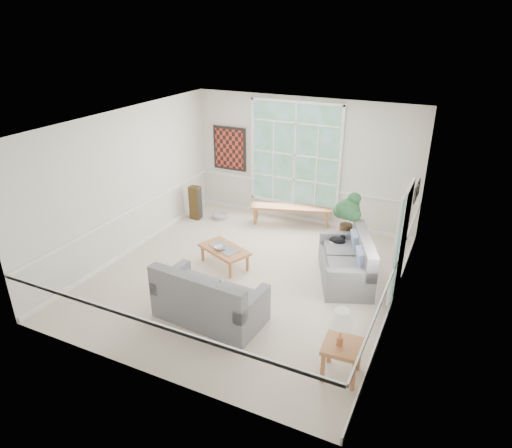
{
  "coord_description": "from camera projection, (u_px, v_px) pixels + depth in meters",
  "views": [
    {
      "loc": [
        3.47,
        -6.87,
        4.61
      ],
      "look_at": [
        0.1,
        0.2,
        1.05
      ],
      "focal_mm": 32.0,
      "sensor_mm": 36.0,
      "label": 1
    }
  ],
  "objects": [
    {
      "name": "window_bench",
      "position": [
        291.0,
        215.0,
        11.05
      ],
      "size": [
        1.96,
        0.94,
        0.45
      ],
      "primitive_type": "cube",
      "rotation": [
        0.0,
        0.0,
        0.3
      ],
      "color": "#AC683C",
      "rests_on": "floor"
    },
    {
      "name": "wall_front",
      "position": [
        141.0,
        284.0,
        5.83
      ],
      "size": [
        5.5,
        0.02,
        3.0
      ],
      "primitive_type": "cube",
      "color": "silver",
      "rests_on": "ground"
    },
    {
      "name": "cat",
      "position": [
        337.0,
        240.0,
        9.12
      ],
      "size": [
        0.39,
        0.4,
        0.15
      ],
      "primitive_type": "ellipsoid",
      "rotation": [
        0.0,
        0.0,
        0.82
      ],
      "color": "black",
      "rests_on": "loveseat_right"
    },
    {
      "name": "side_table",
      "position": [
        341.0,
        360.0,
        6.33
      ],
      "size": [
        0.56,
        0.56,
        0.54
      ],
      "primitive_type": "cube",
      "rotation": [
        0.0,
        0.0,
        0.07
      ],
      "color": "#AC683C",
      "rests_on": "floor"
    },
    {
      "name": "floor",
      "position": [
        247.0,
        276.0,
        8.91
      ],
      "size": [
        5.5,
        6.0,
        0.01
      ],
      "primitive_type": "cube",
      "color": "#C1B3A2",
      "rests_on": "ground"
    },
    {
      "name": "pet_bed",
      "position": [
        220.0,
        216.0,
        11.43
      ],
      "size": [
        0.44,
        0.44,
        0.12
      ],
      "primitive_type": "cylinder",
      "rotation": [
        0.0,
        0.0,
        0.14
      ],
      "color": "gray",
      "rests_on": "floor"
    },
    {
      "name": "pewter_bowl",
      "position": [
        221.0,
        248.0,
        9.07
      ],
      "size": [
        0.4,
        0.4,
        0.07
      ],
      "primitive_type": "imported",
      "rotation": [
        0.0,
        0.0,
        -0.67
      ],
      "color": "#999A9F",
      "rests_on": "coffee_table"
    },
    {
      "name": "wall_frame_near",
      "position": [
        415.0,
        194.0,
        8.65
      ],
      "size": [
        0.04,
        0.26,
        0.32
      ],
      "primitive_type": "cube",
      "color": "black",
      "rests_on": "wall_right"
    },
    {
      "name": "end_table",
      "position": [
        344.0,
        245.0,
        9.59
      ],
      "size": [
        0.58,
        0.58,
        0.49
      ],
      "primitive_type": "cube",
      "rotation": [
        0.0,
        0.0,
        -0.23
      ],
      "color": "#AC683C",
      "rests_on": "floor"
    },
    {
      "name": "wall_back",
      "position": [
        303.0,
        162.0,
        10.75
      ],
      "size": [
        5.5,
        0.02,
        3.0
      ],
      "primitive_type": "cube",
      "color": "silver",
      "rests_on": "ground"
    },
    {
      "name": "wall_frame_far",
      "position": [
        418.0,
        188.0,
        8.97
      ],
      "size": [
        0.04,
        0.26,
        0.32
      ],
      "primitive_type": "cube",
      "color": "black",
      "rests_on": "wall_right"
    },
    {
      "name": "floor_speaker",
      "position": [
        195.0,
        203.0,
        11.28
      ],
      "size": [
        0.27,
        0.21,
        0.84
      ],
      "primitive_type": "cube",
      "rotation": [
        0.0,
        0.0,
        0.02
      ],
      "color": "#3B2911",
      "rests_on": "floor"
    },
    {
      "name": "loveseat_right",
      "position": [
        346.0,
        258.0,
        8.61
      ],
      "size": [
        1.44,
        1.88,
        0.91
      ],
      "primitive_type": "cube",
      "rotation": [
        0.0,
        0.0,
        0.39
      ],
      "color": "slate",
      "rests_on": "floor"
    },
    {
      "name": "table_lamp",
      "position": [
        341.0,
        328.0,
        6.1
      ],
      "size": [
        0.38,
        0.38,
        0.56
      ],
      "primitive_type": null,
      "rotation": [
        0.0,
        0.0,
        0.17
      ],
      "color": "white",
      "rests_on": "side_table"
    },
    {
      "name": "ceiling",
      "position": [
        246.0,
        122.0,
        7.67
      ],
      "size": [
        5.5,
        6.0,
        0.02
      ],
      "primitive_type": "cube",
      "color": "white",
      "rests_on": "ground"
    },
    {
      "name": "wall_art",
      "position": [
        229.0,
        149.0,
        11.44
      ],
      "size": [
        0.9,
        0.06,
        1.1
      ],
      "primitive_type": "cube",
      "color": "#5D1C16",
      "rests_on": "wall_back"
    },
    {
      "name": "door_sidelight",
      "position": [
        396.0,
        253.0,
        7.35
      ],
      "size": [
        0.08,
        0.26,
        1.9
      ],
      "primitive_type": "cube",
      "color": "white",
      "rests_on": "wall_right"
    },
    {
      "name": "entry_door",
      "position": [
        401.0,
        242.0,
        7.91
      ],
      "size": [
        0.08,
        0.9,
        2.1
      ],
      "primitive_type": "cube",
      "color": "white",
      "rests_on": "floor"
    },
    {
      "name": "coffee_table",
      "position": [
        225.0,
        257.0,
        9.21
      ],
      "size": [
        1.19,
        0.93,
        0.39
      ],
      "primitive_type": "cube",
      "rotation": [
        0.0,
        0.0,
        -0.4
      ],
      "color": "#AC683C",
      "rests_on": "floor"
    },
    {
      "name": "window_back",
      "position": [
        295.0,
        155.0,
        10.74
      ],
      "size": [
        2.3,
        0.08,
        2.4
      ],
      "primitive_type": "cube",
      "color": "white",
      "rests_on": "wall_back"
    },
    {
      "name": "houseplant",
      "position": [
        347.0,
        214.0,
        9.28
      ],
      "size": [
        0.74,
        0.74,
        0.93
      ],
      "primitive_type": null,
      "rotation": [
        0.0,
        0.0,
        -0.53
      ],
      "color": "#224E2B",
      "rests_on": "end_table"
    },
    {
      "name": "wall_right",
      "position": [
        401.0,
        233.0,
        7.21
      ],
      "size": [
        0.02,
        6.0,
        3.0
      ],
      "primitive_type": "cube",
      "color": "silver",
      "rests_on": "ground"
    },
    {
      "name": "loveseat_front",
      "position": [
        210.0,
        293.0,
        7.48
      ],
      "size": [
        1.84,
        1.05,
        0.96
      ],
      "primitive_type": "cube",
      "rotation": [
        0.0,
        0.0,
        -0.07
      ],
      "color": "slate",
      "rests_on": "floor"
    },
    {
      "name": "wall_left",
      "position": [
        127.0,
        183.0,
        9.37
      ],
      "size": [
        0.02,
        6.0,
        3.0
      ],
      "primitive_type": "cube",
      "color": "silver",
      "rests_on": "ground"
    }
  ]
}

